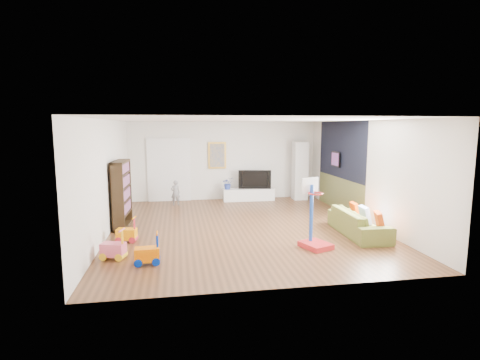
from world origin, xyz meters
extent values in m
cube|color=brown|center=(0.00, 0.00, 0.00)|extent=(6.50, 7.50, 0.00)
cube|color=white|center=(0.00, 0.00, 2.70)|extent=(6.50, 7.50, 0.00)
cube|color=silver|center=(0.00, 3.75, 1.35)|extent=(6.50, 0.00, 2.70)
cube|color=silver|center=(0.00, -3.75, 1.35)|extent=(6.50, 0.00, 2.70)
cube|color=white|center=(-3.25, 0.00, 1.35)|extent=(0.00, 7.50, 2.70)
cube|color=white|center=(3.25, 0.00, 1.35)|extent=(0.00, 7.50, 2.70)
cube|color=black|center=(3.23, 1.40, 1.85)|extent=(0.01, 3.20, 1.70)
cube|color=brown|center=(3.23, 1.40, 0.50)|extent=(0.01, 3.20, 1.00)
cube|color=white|center=(-1.90, 3.71, 1.05)|extent=(1.45, 0.06, 2.10)
cube|color=gold|center=(-0.25, 3.71, 1.55)|extent=(0.62, 0.06, 0.92)
cube|color=#7F3F8C|center=(3.17, 1.60, 1.55)|extent=(0.04, 0.56, 0.46)
cube|color=white|center=(0.79, 3.35, 0.21)|extent=(1.77, 0.46, 0.41)
cube|color=silver|center=(2.60, 3.27, 1.01)|extent=(0.48, 0.48, 2.01)
cube|color=#302111|center=(-3.02, 0.50, 0.85)|extent=(0.35, 1.17, 1.69)
imported|color=#606828|center=(2.59, -1.15, 0.29)|extent=(0.86, 2.03, 0.58)
cube|color=red|center=(1.24, -1.92, 0.74)|extent=(0.70, 0.76, 1.48)
cube|color=#FF9304|center=(-2.76, -0.84, 0.28)|extent=(0.46, 0.33, 0.56)
cube|color=#FA7100|center=(-2.20, -2.31, 0.30)|extent=(0.46, 0.29, 0.60)
cube|color=#DF5771|center=(-2.87, -1.92, 0.30)|extent=(0.50, 0.39, 0.59)
imported|color=gray|center=(-1.70, 2.95, 0.41)|extent=(0.33, 0.24, 0.82)
imported|color=black|center=(1.02, 3.41, 0.73)|extent=(1.13, 0.34, 0.65)
imported|color=#283C98|center=(0.07, 3.36, 0.62)|extent=(0.42, 0.38, 0.42)
cube|color=#BC3C0C|center=(2.78, -1.72, 0.46)|extent=(0.23, 0.43, 0.41)
cube|color=white|center=(2.76, -1.12, 0.46)|extent=(0.14, 0.42, 0.41)
cube|color=#C63401|center=(2.78, -0.55, 0.46)|extent=(0.12, 0.37, 0.36)
camera|label=1|loc=(-1.60, -9.17, 2.54)|focal=28.00mm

